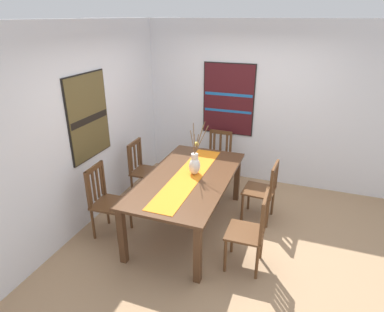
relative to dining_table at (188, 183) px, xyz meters
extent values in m
cube|color=#A37F5B|center=(-0.02, -0.44, -0.70)|extent=(6.40, 6.40, 0.03)
cube|color=silver|center=(-0.02, 1.42, 0.67)|extent=(6.40, 0.12, 2.70)
cube|color=silver|center=(1.84, -0.44, 0.67)|extent=(0.12, 6.40, 2.70)
cube|color=#51331E|center=(0.00, 0.00, 0.08)|extent=(2.05, 1.09, 0.03)
cube|color=#51331E|center=(-0.95, -0.47, -0.31)|extent=(0.08, 0.08, 0.74)
cube|color=#51331E|center=(0.95, -0.47, -0.31)|extent=(0.08, 0.08, 0.74)
cube|color=#51331E|center=(-0.95, 0.47, -0.31)|extent=(0.08, 0.08, 0.74)
cube|color=#51331E|center=(0.95, 0.47, -0.31)|extent=(0.08, 0.08, 0.74)
cube|color=orange|center=(0.00, 0.00, 0.10)|extent=(1.89, 0.36, 0.01)
ellipsoid|color=silver|center=(0.10, -0.06, 0.21)|extent=(0.17, 0.15, 0.24)
cylinder|color=silver|center=(0.10, -0.06, 0.36)|extent=(0.09, 0.09, 0.07)
cylinder|color=brown|center=(0.11, -0.14, 0.59)|extent=(0.03, 0.18, 0.40)
cylinder|color=brown|center=(0.08, -0.06, 0.53)|extent=(0.05, 0.02, 0.29)
cylinder|color=brown|center=(0.01, -0.06, 0.58)|extent=(0.19, 0.02, 0.38)
cylinder|color=brown|center=(0.18, -0.09, 0.57)|extent=(0.17, 0.07, 0.36)
cylinder|color=brown|center=(0.13, -0.11, 0.61)|extent=(0.07, 0.12, 0.44)
cylinder|color=brown|center=(0.12, -0.04, 0.59)|extent=(0.05, 0.04, 0.41)
cylinder|color=brown|center=(0.08, -0.09, 0.53)|extent=(0.04, 0.08, 0.29)
sphere|color=#E5CC4C|center=(0.15, -0.06, 0.51)|extent=(0.06, 0.06, 0.06)
cube|color=brown|center=(-0.50, 0.90, -0.23)|extent=(0.44, 0.44, 0.03)
cylinder|color=brown|center=(-0.32, 0.73, -0.46)|extent=(0.04, 0.04, 0.44)
cylinder|color=brown|center=(-0.67, 0.71, -0.46)|extent=(0.04, 0.04, 0.44)
cylinder|color=brown|center=(-0.33, 1.09, -0.46)|extent=(0.04, 0.04, 0.44)
cylinder|color=brown|center=(-0.69, 1.07, -0.46)|extent=(0.04, 0.04, 0.44)
cube|color=brown|center=(-0.33, 1.10, 0.04)|extent=(0.04, 0.04, 0.51)
cube|color=brown|center=(-0.69, 1.08, 0.04)|extent=(0.04, 0.04, 0.51)
cube|color=brown|center=(-0.51, 1.09, 0.26)|extent=(0.38, 0.05, 0.06)
cube|color=brown|center=(-0.38, 1.10, 0.03)|extent=(0.04, 0.02, 0.42)
cube|color=brown|center=(-0.47, 1.09, 0.03)|extent=(0.04, 0.02, 0.42)
cube|color=brown|center=(-0.56, 1.09, 0.03)|extent=(0.04, 0.02, 0.42)
cube|color=brown|center=(-0.65, 1.08, 0.03)|extent=(0.04, 0.02, 0.42)
cube|color=brown|center=(-0.51, -0.89, -0.23)|extent=(0.43, 0.43, 0.03)
cylinder|color=brown|center=(-0.69, -0.71, -0.46)|extent=(0.04, 0.04, 0.44)
cylinder|color=brown|center=(-0.33, -0.70, -0.46)|extent=(0.04, 0.04, 0.44)
cylinder|color=brown|center=(-0.69, -1.07, -0.46)|extent=(0.04, 0.04, 0.44)
cylinder|color=brown|center=(-0.33, -1.06, -0.46)|extent=(0.04, 0.04, 0.44)
cube|color=brown|center=(-0.69, -1.08, 0.04)|extent=(0.04, 0.04, 0.51)
cube|color=brown|center=(-0.33, -1.07, 0.04)|extent=(0.04, 0.04, 0.51)
cube|color=brown|center=(-0.51, -1.08, 0.26)|extent=(0.38, 0.04, 0.06)
cube|color=brown|center=(-0.66, -1.08, 0.03)|extent=(0.04, 0.02, 0.42)
cube|color=brown|center=(-0.58, -1.08, 0.03)|extent=(0.04, 0.02, 0.42)
cube|color=brown|center=(-0.51, -1.08, 0.03)|extent=(0.04, 0.02, 0.42)
cube|color=brown|center=(-0.43, -1.08, 0.03)|extent=(0.04, 0.02, 0.42)
cube|color=brown|center=(-0.35, -1.07, 0.03)|extent=(0.04, 0.02, 0.42)
cube|color=brown|center=(0.53, -0.87, -0.23)|extent=(0.45, 0.45, 0.03)
cylinder|color=brown|center=(0.36, -0.68, -0.46)|extent=(0.04, 0.04, 0.44)
cylinder|color=brown|center=(0.72, -0.70, -0.46)|extent=(0.04, 0.04, 0.44)
cylinder|color=brown|center=(0.34, -1.04, -0.46)|extent=(0.04, 0.04, 0.44)
cylinder|color=brown|center=(0.70, -1.06, -0.46)|extent=(0.04, 0.04, 0.44)
cube|color=brown|center=(0.34, -1.05, 0.00)|extent=(0.04, 0.04, 0.42)
cube|color=brown|center=(0.70, -1.07, 0.00)|extent=(0.04, 0.04, 0.42)
cube|color=brown|center=(0.52, -1.06, 0.18)|extent=(0.38, 0.06, 0.06)
cube|color=brown|center=(0.40, -1.05, -0.02)|extent=(0.04, 0.02, 0.33)
cube|color=brown|center=(0.52, -1.06, -0.02)|extent=(0.04, 0.02, 0.33)
cube|color=brown|center=(0.63, -1.07, -0.02)|extent=(0.04, 0.02, 0.33)
cube|color=brown|center=(1.36, -0.01, -0.23)|extent=(0.43, 0.43, 0.03)
cylinder|color=brown|center=(1.17, -0.19, -0.46)|extent=(0.04, 0.04, 0.44)
cylinder|color=brown|center=(1.18, 0.17, -0.46)|extent=(0.04, 0.04, 0.44)
cylinder|color=brown|center=(1.53, -0.20, -0.46)|extent=(0.04, 0.04, 0.44)
cylinder|color=brown|center=(1.54, 0.16, -0.46)|extent=(0.04, 0.04, 0.44)
cube|color=brown|center=(1.54, -0.20, 0.01)|extent=(0.04, 0.04, 0.45)
cube|color=brown|center=(1.55, 0.16, 0.01)|extent=(0.04, 0.04, 0.45)
cube|color=brown|center=(1.55, -0.02, 0.21)|extent=(0.04, 0.38, 0.06)
cube|color=brown|center=(1.54, -0.13, 0.00)|extent=(0.02, 0.04, 0.36)
cube|color=brown|center=(1.55, -0.02, 0.00)|extent=(0.02, 0.04, 0.36)
cube|color=brown|center=(1.55, 0.10, 0.00)|extent=(0.02, 0.04, 0.36)
cube|color=brown|center=(0.52, 0.90, -0.23)|extent=(0.43, 0.43, 0.03)
cylinder|color=brown|center=(0.71, 0.72, -0.46)|extent=(0.04, 0.04, 0.44)
cylinder|color=brown|center=(0.35, 0.72, -0.46)|extent=(0.04, 0.04, 0.44)
cylinder|color=brown|center=(0.70, 1.08, -0.46)|extent=(0.04, 0.04, 0.44)
cylinder|color=brown|center=(0.34, 1.08, -0.46)|extent=(0.04, 0.04, 0.44)
cube|color=brown|center=(0.70, 1.09, 0.03)|extent=(0.04, 0.04, 0.48)
cube|color=brown|center=(0.34, 1.09, 0.03)|extent=(0.04, 0.04, 0.48)
cube|color=brown|center=(0.52, 1.09, 0.24)|extent=(0.38, 0.04, 0.06)
cube|color=brown|center=(0.63, 1.09, 0.01)|extent=(0.04, 0.02, 0.39)
cube|color=brown|center=(0.52, 1.09, 0.01)|extent=(0.04, 0.02, 0.39)
cube|color=brown|center=(0.40, 1.09, 0.01)|extent=(0.04, 0.02, 0.39)
cube|color=black|center=(-0.15, 1.36, 0.82)|extent=(0.82, 0.04, 1.14)
cube|color=brown|center=(-0.15, 1.34, 0.82)|extent=(0.79, 0.01, 1.11)
cube|color=black|center=(-0.15, 1.33, 0.79)|extent=(0.76, 0.00, 0.09)
cube|color=black|center=(1.78, -0.07, 0.73)|extent=(0.04, 0.88, 1.22)
cube|color=#471419|center=(1.76, -0.07, 0.73)|extent=(0.01, 0.85, 1.19)
cube|color=#1E60A8|center=(1.75, -0.07, 0.54)|extent=(0.00, 0.82, 0.04)
cube|color=#1E60A8|center=(1.75, -0.07, 0.82)|extent=(0.00, 0.82, 0.05)
camera|label=1|loc=(-3.63, -1.38, 2.05)|focal=30.78mm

